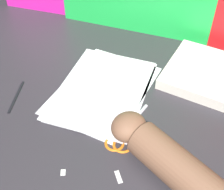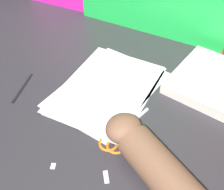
{
  "view_description": "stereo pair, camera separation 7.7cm",
  "coord_description": "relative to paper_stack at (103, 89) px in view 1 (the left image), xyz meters",
  "views": [
    {
      "loc": [
        0.24,
        -0.52,
        0.59
      ],
      "look_at": [
        0.01,
        -0.0,
        0.06
      ],
      "focal_mm": 50.0,
      "sensor_mm": 36.0,
      "label": 1
    },
    {
      "loc": [
        0.31,
        -0.48,
        0.59
      ],
      "look_at": [
        0.01,
        -0.0,
        0.06
      ],
      "focal_mm": 50.0,
      "sensor_mm": 36.0,
      "label": 2
    }
  ],
  "objects": [
    {
      "name": "ground_plane",
      "position": [
        0.04,
        -0.06,
        -0.0
      ],
      "size": [
        6.0,
        6.0,
        0.0
      ],
      "primitive_type": "plane",
      "color": "#2D2B30"
    },
    {
      "name": "scissors",
      "position": [
        0.11,
        -0.12,
        0.0
      ],
      "size": [
        0.11,
        0.18,
        0.01
      ],
      "color": "silver",
      "rests_on": "ground_plane"
    },
    {
      "name": "paper_stack",
      "position": [
        0.0,
        0.0,
        0.0
      ],
      "size": [
        0.26,
        0.35,
        0.01
      ],
      "color": "white",
      "rests_on": "ground_plane"
    },
    {
      "name": "hand_forearm",
      "position": [
        0.23,
        -0.18,
        0.04
      ],
      "size": [
        0.3,
        0.2,
        0.08
      ],
      "color": "brown",
      "rests_on": "ground_plane"
    },
    {
      "name": "paper_scrap_mid",
      "position": [
        0.03,
        -0.28,
        -0.0
      ],
      "size": [
        0.02,
        0.02,
        0.0
      ],
      "color": "white",
      "rests_on": "ground_plane"
    },
    {
      "name": "book_closed",
      "position": [
        0.25,
        0.17,
        0.01
      ],
      "size": [
        0.23,
        0.25,
        0.03
      ],
      "color": "silver",
      "rests_on": "ground_plane"
    },
    {
      "name": "pen",
      "position": [
        -0.21,
        -0.12,
        -0.0
      ],
      "size": [
        0.05,
        0.12,
        0.01
      ],
      "color": "black",
      "rests_on": "ground_plane"
    },
    {
      "name": "paper_scrap_near",
      "position": [
        0.15,
        -0.24,
        -0.0
      ],
      "size": [
        0.03,
        0.03,
        0.0
      ],
      "color": "white",
      "rests_on": "ground_plane"
    }
  ]
}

